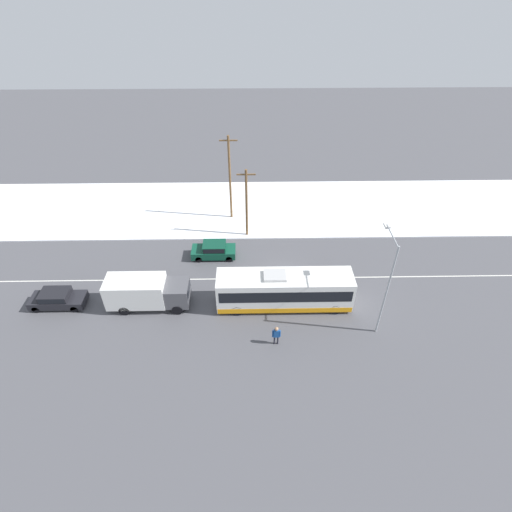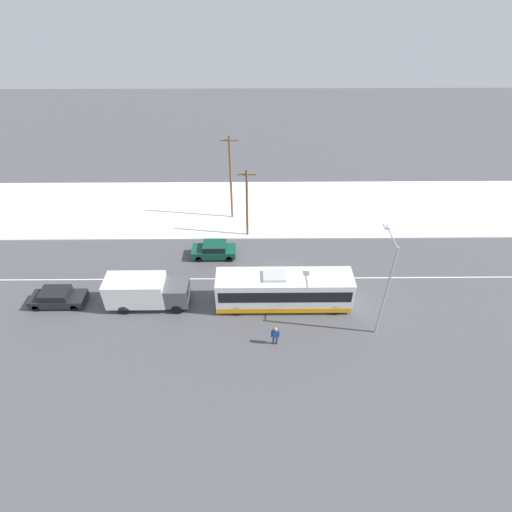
% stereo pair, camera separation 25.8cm
% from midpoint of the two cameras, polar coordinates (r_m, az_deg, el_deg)
% --- Properties ---
extents(ground_plane, '(120.00, 120.00, 0.00)m').
position_cam_midpoint_polar(ground_plane, '(36.35, 3.35, -3.18)').
color(ground_plane, '#4C4C51').
extents(snow_lot, '(80.00, 12.21, 0.12)m').
position_cam_midpoint_polar(snow_lot, '(46.16, 2.38, 6.94)').
color(snow_lot, white).
rests_on(snow_lot, ground_plane).
extents(lane_marking_center, '(60.00, 0.12, 0.00)m').
position_cam_midpoint_polar(lane_marking_center, '(36.35, 3.35, -3.18)').
color(lane_marking_center, silver).
rests_on(lane_marking_center, ground_plane).
extents(city_bus, '(11.02, 2.57, 3.32)m').
position_cam_midpoint_polar(city_bus, '(32.82, 3.85, -4.88)').
color(city_bus, white).
rests_on(city_bus, ground_plane).
extents(box_truck, '(6.69, 2.30, 2.80)m').
position_cam_midpoint_polar(box_truck, '(33.95, -15.66, -4.93)').
color(box_truck, silver).
rests_on(box_truck, ground_plane).
extents(sedan_car, '(4.18, 1.80, 1.56)m').
position_cam_midpoint_polar(sedan_car, '(38.43, -6.22, 0.90)').
color(sedan_car, '#0F4733').
rests_on(sedan_car, ground_plane).
extents(parked_car_near_truck, '(4.45, 1.80, 1.48)m').
position_cam_midpoint_polar(parked_car_near_truck, '(37.17, -26.73, -5.39)').
color(parked_car_near_truck, black).
rests_on(parked_car_near_truck, ground_plane).
extents(pedestrian_at_stop, '(0.65, 0.29, 1.79)m').
position_cam_midpoint_polar(pedestrian_at_stop, '(30.24, 2.68, -11.06)').
color(pedestrian_at_stop, '#23232D').
rests_on(pedestrian_at_stop, ground_plane).
extents(streetlamp, '(0.36, 3.12, 8.32)m').
position_cam_midpoint_polar(streetlamp, '(30.02, 17.99, -2.72)').
color(streetlamp, '#9EA3A8').
rests_on(streetlamp, ground_plane).
extents(utility_pole_roadside, '(1.80, 0.24, 7.44)m').
position_cam_midpoint_polar(utility_pole_roadside, '(39.50, -1.55, 7.63)').
color(utility_pole_roadside, brown).
rests_on(utility_pole_roadside, ground_plane).
extents(utility_pole_snowlot, '(1.80, 0.24, 9.37)m').
position_cam_midpoint_polar(utility_pole_snowlot, '(42.08, -3.92, 11.10)').
color(utility_pole_snowlot, brown).
rests_on(utility_pole_snowlot, ground_plane).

